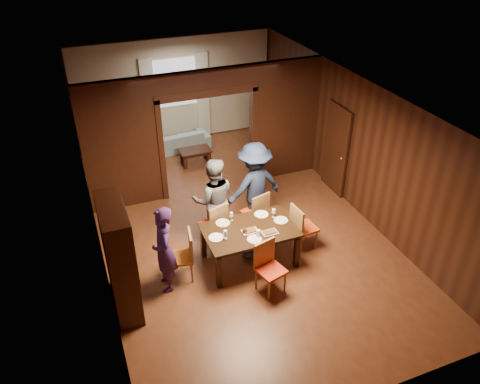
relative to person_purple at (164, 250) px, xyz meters
name	(u,v)px	position (x,y,z in m)	size (l,w,h in m)	color
floor	(234,224)	(1.77, 1.33, -0.83)	(9.00, 9.00, 0.00)	#542A17
ceiling	(233,95)	(1.77, 1.33, 2.07)	(5.50, 9.00, 0.02)	silver
room_walls	(204,126)	(1.77, 3.21, 0.68)	(5.52, 9.01, 2.90)	black
person_purple	(164,250)	(0.00, 0.00, 0.00)	(0.60, 0.40, 1.66)	#351B50
person_grey	(214,200)	(1.25, 1.07, 0.07)	(0.87, 0.68, 1.79)	#5A5B62
person_navy	(254,186)	(2.17, 1.19, 0.12)	(1.23, 0.70, 1.90)	#18223C
sofa	(176,141)	(1.54, 5.18, -0.56)	(1.81, 0.71, 0.53)	#8CAFB8
serving_bowl	(251,222)	(1.70, 0.24, -0.03)	(0.34, 0.34, 0.08)	black
dining_table	(249,245)	(1.62, 0.10, -0.45)	(1.70, 1.06, 0.76)	black
coffee_table	(195,157)	(1.80, 4.22, -0.63)	(0.80, 0.50, 0.40)	black
chair_left	(180,256)	(0.30, 0.14, -0.34)	(0.44, 0.44, 0.97)	#C46112
chair_right	(304,226)	(2.79, 0.12, -0.34)	(0.44, 0.44, 0.97)	#DE4514
chair_far_l	(213,223)	(1.17, 0.90, -0.34)	(0.44, 0.44, 0.97)	red
chair_far_r	(254,211)	(2.09, 0.96, -0.34)	(0.44, 0.44, 0.97)	red
chair_near	(271,269)	(1.67, -0.77, -0.34)	(0.44, 0.44, 0.97)	red
hutch	(119,259)	(-0.76, -0.17, 0.17)	(0.40, 1.20, 2.00)	black
door_right	(336,149)	(4.47, 1.83, 0.22)	(0.06, 0.90, 2.10)	black
window_far	(175,83)	(1.77, 5.77, 0.87)	(1.20, 0.03, 1.30)	silver
curtain_left	(150,103)	(1.02, 5.73, 0.42)	(0.35, 0.06, 2.40)	white
curtain_right	(203,95)	(2.52, 5.73, 0.42)	(0.35, 0.06, 2.40)	white
plate_left	(216,237)	(0.96, 0.08, -0.06)	(0.27, 0.27, 0.01)	white
plate_far_l	(223,223)	(1.22, 0.45, -0.06)	(0.27, 0.27, 0.01)	silver
plate_far_r	(261,214)	(2.01, 0.45, -0.06)	(0.27, 0.27, 0.01)	white
plate_right	(281,220)	(2.27, 0.13, -0.06)	(0.27, 0.27, 0.01)	silver
plate_near	(255,239)	(1.58, -0.22, -0.06)	(0.27, 0.27, 0.01)	silver
platter_a	(250,231)	(1.60, 0.02, -0.05)	(0.30, 0.20, 0.04)	gray
platter_b	(270,232)	(1.91, -0.15, -0.05)	(0.30, 0.20, 0.04)	slate
wineglass_left	(225,235)	(1.11, -0.01, 0.02)	(0.08, 0.08, 0.18)	silver
wineglass_far	(231,216)	(1.40, 0.48, 0.02)	(0.08, 0.08, 0.18)	white
wineglass_right	(274,213)	(2.19, 0.29, 0.02)	(0.08, 0.08, 0.18)	silver
tumbler	(258,233)	(1.68, -0.16, 0.00)	(0.07, 0.07, 0.14)	silver
condiment_jar	(245,231)	(1.49, 0.02, -0.01)	(0.08, 0.08, 0.11)	#4A2811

